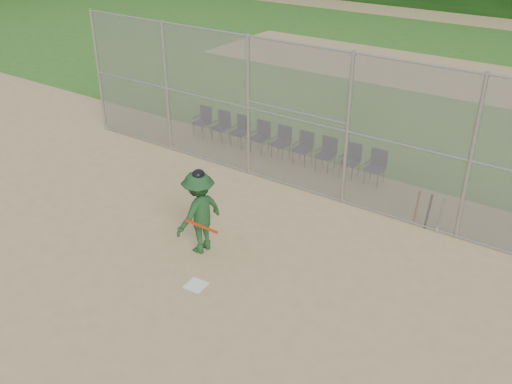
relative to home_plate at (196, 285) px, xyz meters
The scene contains 16 objects.
ground 0.18m from the home_plate, 150.08° to the right, with size 100.00×100.00×0.00m, color tan.
grass_strip 17.91m from the home_plate, 90.50° to the left, with size 100.00×100.00×0.00m, color #30641E.
dirt_patch_far 17.91m from the home_plate, 90.50° to the left, with size 24.00×24.00×0.00m, color tan.
backstop_fence 5.33m from the home_plate, 91.84° to the left, with size 16.09×0.09×4.00m.
home_plate is the anchor object (origin of this frame).
batter_at_plate 1.67m from the home_plate, 125.11° to the left, with size 1.04×1.40×2.03m.
spare_bats 5.90m from the home_plate, 58.36° to the left, with size 0.66×0.28×0.85m.
chair_0 8.20m from the home_plate, 128.65° to the left, with size 0.54×0.52×0.96m, color #0F103A, non-canonical shape.
chair_1 7.74m from the home_plate, 124.17° to the left, with size 0.54×0.52×0.96m, color #0F103A, non-canonical shape.
chair_2 7.34m from the home_plate, 119.17° to the left, with size 0.54×0.52×0.96m, color #0F103A, non-canonical shape.
chair_3 7.00m from the home_plate, 113.63° to the left, with size 0.54×0.52×0.96m, color #0F103A, non-canonical shape.
chair_4 6.73m from the home_plate, 107.58° to the left, with size 0.54×0.52×0.96m, color #0F103A, non-canonical shape.
chair_5 6.53m from the home_plate, 101.10° to the left, with size 0.54×0.52×0.96m, color #0F103A, non-canonical shape.
chair_6 6.43m from the home_plate, 94.31° to the left, with size 0.54×0.52×0.96m, color #0F103A, non-canonical shape.
chair_7 6.42m from the home_plate, 87.41° to the left, with size 0.54×0.52×0.96m, color #0F103A, non-canonical shape.
chair_8 6.50m from the home_plate, 80.57° to the left, with size 0.54×0.52×0.96m, color #0F103A, non-canonical shape.
Camera 1 is at (6.63, -7.01, 7.28)m, focal length 40.00 mm.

